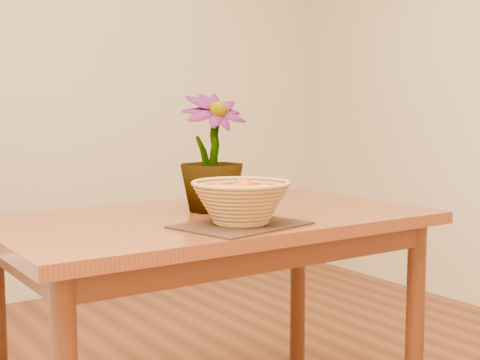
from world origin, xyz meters
TOP-DOWN VIEW (x-y plane):
  - wall_back at (0.00, 2.25)m, footprint 4.00×0.02m
  - table at (0.00, 0.30)m, footprint 1.40×0.80m
  - placemat at (-0.05, 0.07)m, footprint 0.41×0.34m
  - wicker_basket at (-0.05, 0.07)m, footprint 0.29×0.29m
  - orange_pile at (-0.05, 0.07)m, footprint 0.17×0.18m
  - potted_plant at (0.04, 0.36)m, footprint 0.24×0.24m

SIDE VIEW (x-z plane):
  - table at x=0.00m, z-range 0.29..1.04m
  - placemat at x=-0.05m, z-range 0.75..0.76m
  - wicker_basket at x=-0.05m, z-range 0.75..0.87m
  - orange_pile at x=-0.05m, z-range 0.80..0.88m
  - potted_plant at x=0.04m, z-range 0.75..1.15m
  - wall_back at x=0.00m, z-range 0.00..2.70m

